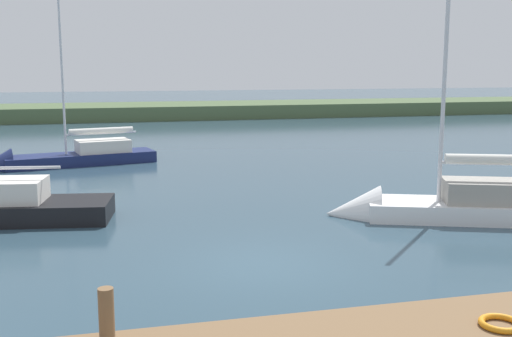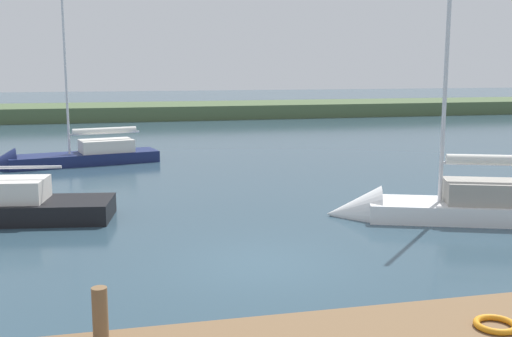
{
  "view_description": "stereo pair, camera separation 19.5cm",
  "coord_description": "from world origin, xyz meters",
  "px_view_note": "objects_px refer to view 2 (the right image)",
  "views": [
    {
      "loc": [
        3.57,
        13.64,
        4.67
      ],
      "look_at": [
        -0.54,
        -2.96,
        1.79
      ],
      "focal_mm": 43.42,
      "sensor_mm": 36.0,
      "label": 1
    },
    {
      "loc": [
        3.38,
        13.69,
        4.67
      ],
      "look_at": [
        -0.54,
        -2.96,
        1.79
      ],
      "focal_mm": 43.42,
      "sensor_mm": 36.0,
      "label": 2
    }
  ],
  "objects_px": {
    "sailboat_inner_slip": "(65,162)",
    "sailboat_near_dock": "(435,212)",
    "mooring_post_far": "(100,313)",
    "life_ring_buoy": "(496,325)"
  },
  "relations": [
    {
      "from": "mooring_post_far",
      "to": "sailboat_inner_slip",
      "type": "distance_m",
      "value": 21.25
    },
    {
      "from": "mooring_post_far",
      "to": "sailboat_near_dock",
      "type": "bearing_deg",
      "value": -141.37
    },
    {
      "from": "mooring_post_far",
      "to": "life_ring_buoy",
      "type": "bearing_deg",
      "value": 170.41
    },
    {
      "from": "mooring_post_far",
      "to": "sailboat_near_dock",
      "type": "xyz_separation_m",
      "value": [
        -9.81,
        -7.84,
        -0.88
      ]
    },
    {
      "from": "mooring_post_far",
      "to": "sailboat_inner_slip",
      "type": "height_order",
      "value": "sailboat_inner_slip"
    },
    {
      "from": "mooring_post_far",
      "to": "sailboat_inner_slip",
      "type": "bearing_deg",
      "value": -84.85
    },
    {
      "from": "life_ring_buoy",
      "to": "sailboat_inner_slip",
      "type": "xyz_separation_m",
      "value": [
        7.76,
        -22.13,
        -0.58
      ]
    },
    {
      "from": "sailboat_inner_slip",
      "to": "sailboat_near_dock",
      "type": "distance_m",
      "value": 17.73
    },
    {
      "from": "life_ring_buoy",
      "to": "sailboat_inner_slip",
      "type": "distance_m",
      "value": 23.46
    },
    {
      "from": "life_ring_buoy",
      "to": "sailboat_near_dock",
      "type": "relative_size",
      "value": 0.08
    }
  ]
}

